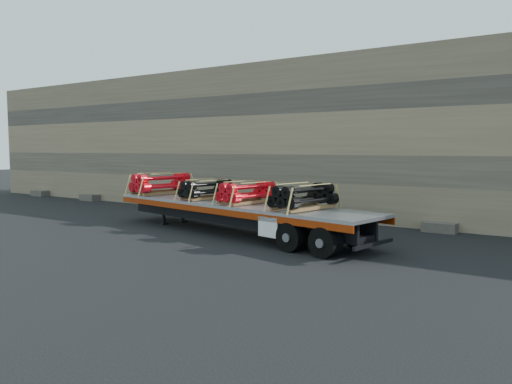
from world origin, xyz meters
TOP-DOWN VIEW (x-y plane):
  - ground at (0.00, 0.00)m, footprint 120.00×120.00m
  - rock_wall at (0.00, 6.50)m, footprint 44.00×3.00m
  - trailer at (0.98, 0.16)m, footprint 11.68×4.27m
  - bundle_front at (-3.46, 0.99)m, footprint 1.63×2.60m
  - bundle_midfront at (-0.54, 0.44)m, footprint 1.35×2.16m
  - bundle_midrear at (1.63, 0.04)m, footprint 1.41×2.24m
  - bundle_rear at (4.10, -0.42)m, footprint 1.49×2.38m

SIDE VIEW (x-z plane):
  - ground at x=0.00m, z-range 0.00..0.00m
  - trailer at x=0.98m, z-range 0.00..1.15m
  - bundle_midfront at x=-0.54m, z-range 1.15..1.86m
  - bundle_midrear at x=1.63m, z-range 1.15..1.89m
  - bundle_rear at x=4.10m, z-range 1.15..1.93m
  - bundle_front at x=-3.46m, z-range 1.15..2.00m
  - rock_wall at x=0.00m, z-range 0.00..7.00m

